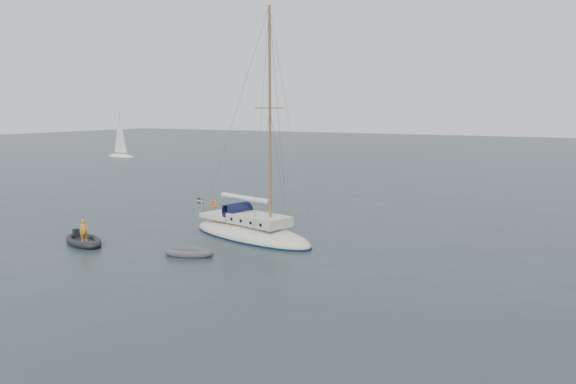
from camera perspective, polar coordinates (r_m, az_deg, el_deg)
The scene contains 5 objects.
ground at distance 32.69m, azimuth -1.45°, elevation -6.22°, with size 300.00×300.00×0.00m, color black.
sailboat at distance 36.23m, azimuth -3.79°, elevation -2.93°, with size 10.52×3.15×14.98m.
dinghy at distance 32.56m, azimuth -10.02°, elevation -6.08°, with size 2.89×1.31×0.41m.
rib at distance 36.98m, azimuth -20.07°, elevation -4.61°, with size 3.83×1.74×1.58m.
distant_yacht_a at distance 100.59m, azimuth -16.70°, elevation 5.42°, with size 6.18×3.30×8.19m.
Camera 1 is at (16.00, -27.26, 8.31)m, focal length 35.00 mm.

